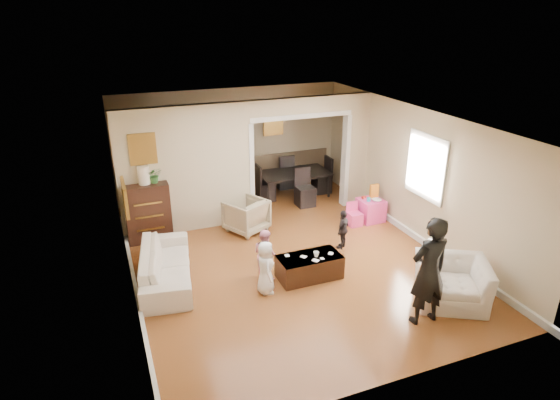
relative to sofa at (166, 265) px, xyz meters
name	(u,v)px	position (x,y,z in m)	size (l,w,h in m)	color
floor	(284,255)	(2.18, 0.08, -0.30)	(7.00, 7.00, 0.00)	#995327
partition_left	(187,170)	(0.81, 1.88, 1.00)	(2.75, 0.18, 2.60)	#C0B28C
partition_right	(355,150)	(4.66, 1.88, 1.00)	(0.55, 0.18, 2.60)	#C0B28C
partition_header	(301,105)	(3.28, 1.88, 2.13)	(2.22, 0.18, 0.35)	#C0B28C
window_pane	(426,167)	(4.91, -0.32, 1.25)	(0.03, 0.95, 1.10)	white
framed_art_partition	(143,149)	(-0.02, 1.78, 1.55)	(0.45, 0.03, 0.55)	brown
framed_art_sofa_wall	(125,197)	(-0.53, -0.52, 1.50)	(0.03, 0.55, 0.40)	brown
framed_art_alcove	(273,123)	(3.28, 3.52, 1.40)	(0.45, 0.03, 0.55)	brown
sofa	(166,265)	(0.00, 0.00, 0.00)	(2.02, 0.79, 0.59)	silver
armchair_back	(246,215)	(1.86, 1.36, 0.05)	(0.74, 0.76, 0.69)	tan
armchair_front	(451,282)	(4.07, -2.26, 0.05)	(1.07, 0.93, 0.69)	silver
dresser	(148,212)	(-0.06, 1.72, 0.29)	(0.86, 0.48, 1.18)	black
table_lamp	(144,175)	(-0.06, 1.72, 1.06)	(0.22, 0.22, 0.36)	#FEEECF
potted_plant	(154,175)	(0.14, 1.72, 1.03)	(0.28, 0.24, 0.31)	#346B2F
coffee_table	(309,267)	(2.30, -0.80, -0.09)	(1.08, 0.54, 0.41)	#361B11
coffee_cup	(316,254)	(2.40, -0.85, 0.16)	(0.10, 0.10, 0.09)	white
play_table	(370,210)	(4.54, 0.87, -0.05)	(0.50, 0.50, 0.48)	#F8419C
cereal_box	(374,191)	(4.66, 0.97, 0.34)	(0.20, 0.07, 0.30)	yellow
cyan_cup	(369,199)	(4.44, 0.82, 0.23)	(0.08, 0.08, 0.08)	#23B2B2
toy_block	(364,197)	(4.42, 0.99, 0.21)	(0.08, 0.06, 0.05)	red
play_bowl	(376,200)	(4.59, 0.75, 0.21)	(0.20, 0.20, 0.05)	white
dining_table	(294,184)	(3.55, 2.79, 0.01)	(1.72, 0.96, 0.60)	black
adult_person	(429,271)	(3.36, -2.52, 0.55)	(0.61, 0.40, 1.68)	black
child_kneel_a	(266,268)	(1.45, -0.95, 0.16)	(0.44, 0.29, 0.90)	white
child_kneel_b	(265,254)	(1.60, -0.50, 0.15)	(0.43, 0.34, 0.89)	pink
child_toddler	(343,229)	(3.35, -0.05, 0.10)	(0.46, 0.19, 0.78)	black
craft_papers	(312,257)	(2.32, -0.83, 0.11)	(0.82, 0.44, 0.00)	white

